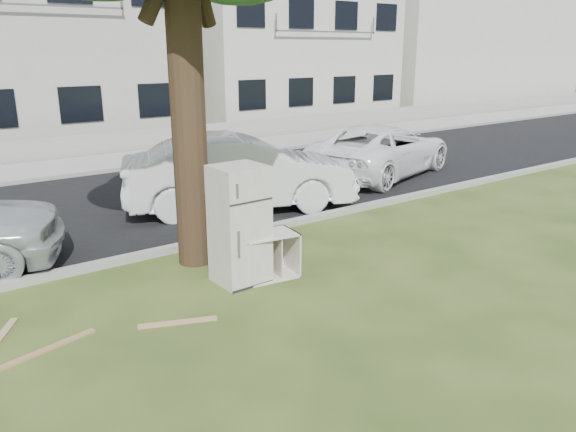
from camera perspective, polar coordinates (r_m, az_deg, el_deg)
ground at (r=8.29m, az=-1.14°, el=-7.71°), size 120.00×120.00×0.00m
road at (r=13.38m, az=-16.07°, el=1.22°), size 120.00×7.00×0.01m
kerb_near at (r=10.25m, az=-9.04°, el=-3.04°), size 120.00×0.18×0.12m
kerb_far at (r=16.68m, az=-20.39°, el=3.79°), size 120.00×0.18×0.12m
sidewalk at (r=18.05m, az=-21.70°, el=4.59°), size 120.00×2.80×0.01m
low_wall at (r=19.52m, az=-23.05°, el=6.31°), size 120.00×0.15×0.70m
townhouse_center at (r=24.08m, az=-26.89°, el=15.69°), size 11.22×8.16×7.44m
townhouse_right at (r=28.77m, az=-1.66°, el=16.69°), size 10.20×8.16×6.84m
filler_right at (r=38.79m, az=15.87°, el=15.76°), size 16.00×9.00×6.40m
fridge at (r=8.40m, az=-4.95°, el=-0.88°), size 0.75×0.70×1.79m
cabinet at (r=8.68m, az=-2.17°, el=-4.03°), size 0.98×0.68×0.71m
plank_a at (r=7.39m, az=-23.16°, el=-12.28°), size 1.19×0.39×0.02m
plank_b at (r=7.54m, az=-11.12°, el=-10.55°), size 0.98×0.47×0.02m
plank_c at (r=7.94m, az=-27.08°, el=-10.74°), size 0.53×0.82×0.02m
car_center at (r=12.31m, az=-4.96°, el=4.41°), size 5.25×3.45×1.64m
car_right at (r=15.94m, az=9.45°, el=6.65°), size 5.53×3.69×1.41m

